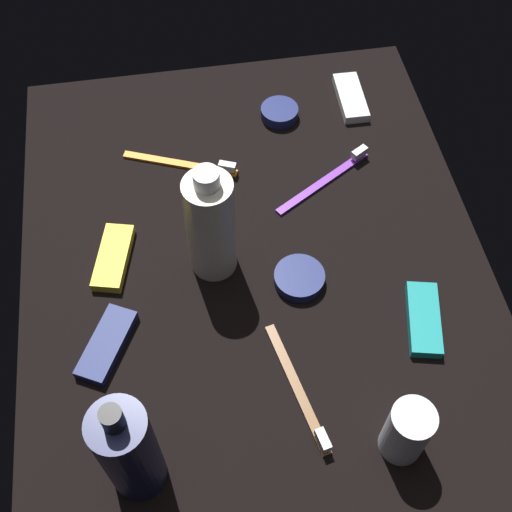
# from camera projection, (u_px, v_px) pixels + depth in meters

# --- Properties ---
(ground_plane) EXTENTS (0.84, 0.64, 0.01)m
(ground_plane) POSITION_uv_depth(u_px,v_px,m) (256.00, 270.00, 0.92)
(ground_plane) COLOR black
(lotion_bottle) EXTENTS (0.06, 0.06, 0.19)m
(lotion_bottle) POSITION_uv_depth(u_px,v_px,m) (129.00, 451.00, 0.69)
(lotion_bottle) COLOR #1A1E47
(lotion_bottle) RESTS_ON ground_plane
(bodywash_bottle) EXTENTS (0.06, 0.06, 0.19)m
(bodywash_bottle) POSITION_uv_depth(u_px,v_px,m) (211.00, 225.00, 0.85)
(bodywash_bottle) COLOR silver
(bodywash_bottle) RESTS_ON ground_plane
(deodorant_stick) EXTENTS (0.05, 0.05, 0.09)m
(deodorant_stick) POSITION_uv_depth(u_px,v_px,m) (407.00, 431.00, 0.74)
(deodorant_stick) COLOR silver
(deodorant_stick) RESTS_ON ground_plane
(toothbrush_purple) EXTENTS (0.10, 0.16, 0.02)m
(toothbrush_purple) POSITION_uv_depth(u_px,v_px,m) (329.00, 177.00, 1.00)
(toothbrush_purple) COLOR purple
(toothbrush_purple) RESTS_ON ground_plane
(toothbrush_brown) EXTENTS (0.18, 0.05, 0.02)m
(toothbrush_brown) POSITION_uv_depth(u_px,v_px,m) (301.00, 394.00, 0.80)
(toothbrush_brown) COLOR brown
(toothbrush_brown) RESTS_ON ground_plane
(toothbrush_orange) EXTENTS (0.08, 0.17, 0.02)m
(toothbrush_orange) POSITION_uv_depth(u_px,v_px,m) (187.00, 163.00, 1.01)
(toothbrush_orange) COLOR orange
(toothbrush_orange) RESTS_ON ground_plane
(snack_bar_yellow) EXTENTS (0.11, 0.06, 0.01)m
(snack_bar_yellow) POSITION_uv_depth(u_px,v_px,m) (113.00, 258.00, 0.91)
(snack_bar_yellow) COLOR yellow
(snack_bar_yellow) RESTS_ON ground_plane
(snack_bar_navy) EXTENTS (0.11, 0.08, 0.01)m
(snack_bar_navy) POSITION_uv_depth(u_px,v_px,m) (107.00, 344.00, 0.84)
(snack_bar_navy) COLOR navy
(snack_bar_navy) RESTS_ON ground_plane
(snack_bar_teal) EXTENTS (0.11, 0.06, 0.01)m
(snack_bar_teal) POSITION_uv_depth(u_px,v_px,m) (424.00, 319.00, 0.86)
(snack_bar_teal) COLOR teal
(snack_bar_teal) RESTS_ON ground_plane
(snack_bar_white) EXTENTS (0.10, 0.04, 0.01)m
(snack_bar_white) POSITION_uv_depth(u_px,v_px,m) (351.00, 98.00, 1.09)
(snack_bar_white) COLOR white
(snack_bar_white) RESTS_ON ground_plane
(cream_tin_left) EXTENTS (0.06, 0.06, 0.02)m
(cream_tin_left) POSITION_uv_depth(u_px,v_px,m) (279.00, 113.00, 1.07)
(cream_tin_left) COLOR navy
(cream_tin_left) RESTS_ON ground_plane
(cream_tin_right) EXTENTS (0.07, 0.07, 0.02)m
(cream_tin_right) POSITION_uv_depth(u_px,v_px,m) (299.00, 278.00, 0.89)
(cream_tin_right) COLOR navy
(cream_tin_right) RESTS_ON ground_plane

